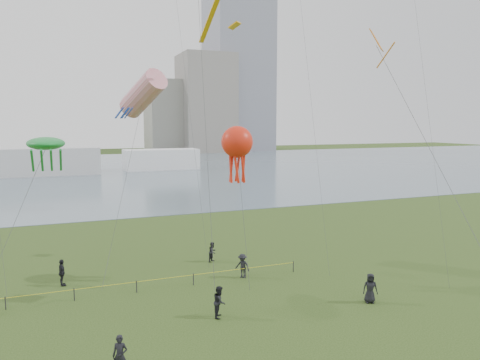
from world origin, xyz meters
name	(u,v)px	position (x,y,z in m)	size (l,w,h in m)	color
lake	(102,171)	(0.00, 100.00, 0.02)	(400.00, 120.00, 0.08)	slate
tower	(238,3)	(62.00, 168.00, 60.00)	(24.00, 24.00, 120.00)	slate
building_mid	(206,104)	(46.00, 162.00, 19.00)	(20.00, 20.00, 38.00)	gray
building_low	(168,116)	(32.00, 168.00, 14.00)	(16.00, 18.00, 28.00)	gray
pavilion_left	(47,161)	(-12.00, 95.00, 3.00)	(22.00, 8.00, 6.00)	silver
pavilion_right	(161,159)	(14.00, 98.00, 2.50)	(18.00, 7.00, 5.00)	white
fence	(39,297)	(-11.78, 14.77, 0.55)	(24.07, 0.07, 1.05)	black
spectator_a	(220,302)	(-1.75, 8.88, 0.94)	(0.92, 0.72, 1.89)	black
spectator_b	(242,266)	(2.17, 14.98, 0.91)	(1.17, 0.67, 1.81)	black
spectator_c	(62,273)	(-10.34, 18.05, 0.96)	(1.12, 0.47, 1.91)	black
spectator_d	(370,288)	(7.96, 7.45, 0.95)	(0.93, 0.61, 1.91)	black
spectator_f	(120,356)	(-8.09, 4.41, 0.96)	(0.70, 0.46, 1.92)	black
spectator_g	(213,252)	(1.39, 19.64, 0.83)	(0.81, 0.63, 1.66)	black
kite_windsock	(143,94)	(-3.43, 23.04, 13.83)	(6.37, 9.59, 15.84)	#3F3F42
kite_creature	(46,144)	(-10.95, 17.02, 10.09)	(5.54, 4.66, 10.55)	#3F3F42
kite_octopus	(237,143)	(1.63, 14.65, 10.05)	(2.26, 3.51, 11.25)	#3F3F42
kite_delta	(384,54)	(7.94, 6.93, 15.50)	(1.51, 13.70, 17.03)	#3F3F42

